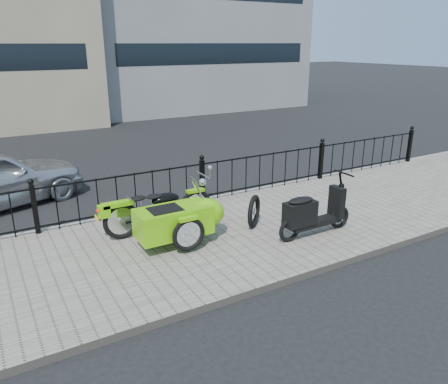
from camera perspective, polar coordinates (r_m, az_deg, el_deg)
ground at (r=8.91m, az=1.06°, el=-4.41°), size 120.00×120.00×0.00m
sidewalk at (r=8.50m, az=2.80°, el=-5.19°), size 30.00×3.80×0.12m
curb at (r=10.06m, az=-3.18°, el=-1.27°), size 30.00×0.10×0.12m
iron_fence at (r=9.77m, az=-2.86°, el=1.38°), size 14.11×0.11×1.08m
motorcycle_sidecar at (r=7.84m, az=-5.84°, el=-3.18°), size 2.28×1.48×0.98m
scooter at (r=8.16m, az=11.33°, el=-2.81°), size 1.67×0.49×1.13m
spare_tire at (r=8.45m, az=3.93°, el=-2.53°), size 0.55×0.49×0.65m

